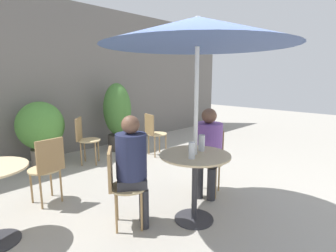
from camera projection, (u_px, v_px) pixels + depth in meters
ground_plane at (214, 214)px, 3.01m from camera, size 20.00×20.00×0.00m
storefront_wall at (65, 79)px, 5.19m from camera, size 10.00×0.06×3.00m
cafe_table_near at (195, 171)px, 2.79m from camera, size 0.75×0.75×0.75m
bistro_chair_0 at (210, 155)px, 3.53m from camera, size 0.43×0.42×0.84m
bistro_chair_1 at (119, 181)px, 2.67m from camera, size 0.44×0.44×0.84m
bistro_chair_2 at (84, 136)px, 4.66m from camera, size 0.44×0.44×0.84m
bistro_chair_4 at (48, 165)px, 3.15m from camera, size 0.39×0.40×0.84m
bistro_chair_5 at (153, 131)px, 5.14m from camera, size 0.42×0.40×0.84m
seated_person_0 at (208, 145)px, 3.37m from camera, size 0.43×0.41×1.16m
seated_person_1 at (133, 162)px, 2.66m from camera, size 0.40×0.39×1.18m
beer_glass_0 at (202, 143)px, 2.87m from camera, size 0.07×0.07×0.18m
beer_glass_1 at (192, 150)px, 2.60m from camera, size 0.07×0.07×0.17m
potted_plant_0 at (41, 128)px, 4.48m from camera, size 0.78×0.78×1.14m
potted_plant_1 at (117, 114)px, 5.53m from camera, size 0.58×0.58×1.42m
umbrella at (198, 32)px, 2.53m from camera, size 1.90×1.90×2.12m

